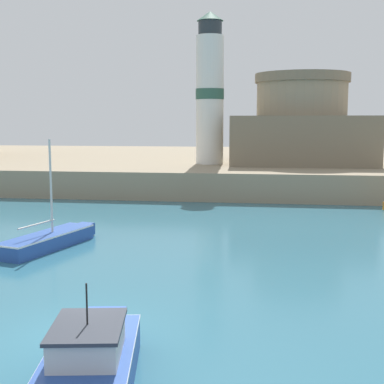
# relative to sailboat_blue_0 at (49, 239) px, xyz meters

# --- Properties ---
(ground_plane) EXTENTS (200.00, 200.00, 0.00)m
(ground_plane) POSITION_rel_sailboat_blue_0_xyz_m (4.87, -9.67, -0.40)
(ground_plane) COLOR #2D667A
(quay_seawall) EXTENTS (120.00, 40.00, 2.09)m
(quay_seawall) POSITION_rel_sailboat_blue_0_xyz_m (4.87, 34.89, 0.65)
(quay_seawall) COLOR gray
(quay_seawall) RESTS_ON ground
(sailboat_blue_0) EXTENTS (2.83, 6.12, 5.00)m
(sailboat_blue_0) POSITION_rel_sailboat_blue_0_xyz_m (0.00, 0.00, 0.00)
(sailboat_blue_0) COLOR #284C9E
(sailboat_blue_0) RESTS_ON ground
(motorboat_blue_3) EXTENTS (2.75, 6.30, 2.44)m
(motorboat_blue_3) POSITION_rel_sailboat_blue_0_xyz_m (6.20, -12.59, 0.17)
(motorboat_blue_3) COLOR #284C9E
(motorboat_blue_3) RESTS_ON ground
(fortress) EXTENTS (12.05, 12.05, 7.90)m
(fortress) POSITION_rel_sailboat_blue_0_xyz_m (12.87, 26.38, 4.65)
(fortress) COLOR #796C57
(fortress) RESTS_ON quay_seawall
(lighthouse) EXTENTS (2.46, 2.46, 12.98)m
(lighthouse) POSITION_rel_sailboat_blue_0_xyz_m (4.87, 23.76, 8.00)
(lighthouse) COLOR silver
(lighthouse) RESTS_ON quay_seawall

